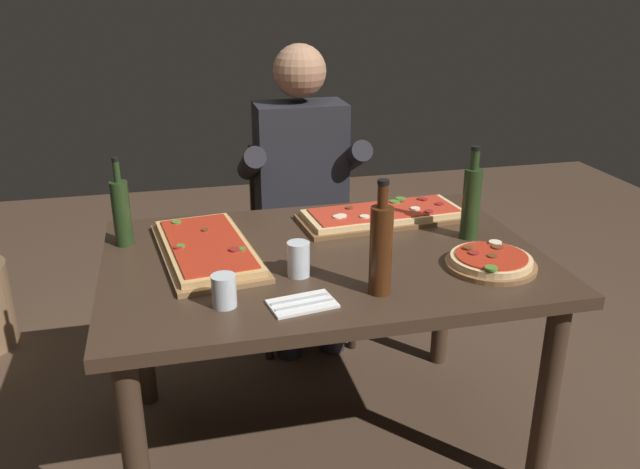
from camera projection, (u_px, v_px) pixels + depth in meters
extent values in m
plane|color=#4C3828|center=(323.00, 439.00, 2.39)|extent=(6.40, 6.40, 0.00)
cube|color=#3D2B1E|center=(324.00, 260.00, 2.12)|extent=(1.40, 0.96, 0.04)
cylinder|color=#3D2B1E|center=(136.00, 465.00, 1.76)|extent=(0.07, 0.07, 0.70)
cylinder|color=#3D2B1E|center=(547.00, 400.00, 2.03)|extent=(0.07, 0.07, 0.70)
cylinder|color=#3D2B1E|center=(141.00, 323.00, 2.49)|extent=(0.07, 0.07, 0.70)
cylinder|color=#3D2B1E|center=(443.00, 289.00, 2.76)|extent=(0.07, 0.07, 0.70)
cube|color=brown|center=(383.00, 218.00, 2.41)|extent=(0.64, 0.30, 0.02)
cube|color=#E5C184|center=(383.00, 214.00, 2.40)|extent=(0.59, 0.27, 0.02)
cube|color=red|center=(384.00, 210.00, 2.40)|extent=(0.55, 0.24, 0.01)
cylinder|color=brown|center=(349.00, 208.00, 2.40)|extent=(0.03, 0.03, 0.01)
cylinder|color=maroon|center=(424.00, 200.00, 2.49)|extent=(0.03, 0.03, 0.01)
cylinder|color=#4C7F2D|center=(395.00, 202.00, 2.47)|extent=(0.04, 0.04, 0.01)
cylinder|color=beige|center=(338.00, 217.00, 2.32)|extent=(0.04, 0.04, 0.01)
cylinder|color=maroon|center=(440.00, 204.00, 2.45)|extent=(0.03, 0.03, 0.01)
cylinder|color=#4C7F2D|center=(401.00, 199.00, 2.50)|extent=(0.04, 0.04, 0.01)
cylinder|color=beige|center=(342.00, 216.00, 2.33)|extent=(0.04, 0.04, 0.00)
cylinder|color=brown|center=(400.00, 201.00, 2.48)|extent=(0.04, 0.04, 0.00)
cylinder|color=beige|center=(365.00, 217.00, 2.32)|extent=(0.03, 0.03, 0.01)
cylinder|color=maroon|center=(422.00, 199.00, 2.50)|extent=(0.03, 0.03, 0.01)
cylinder|color=maroon|center=(429.00, 211.00, 2.37)|extent=(0.03, 0.03, 0.01)
cylinder|color=beige|center=(415.00, 208.00, 2.40)|extent=(0.04, 0.04, 0.01)
cube|color=olive|center=(207.00, 252.00, 2.12)|extent=(0.36, 0.61, 0.02)
cube|color=tan|center=(207.00, 247.00, 2.11)|extent=(0.32, 0.57, 0.02)
cube|color=#B72D19|center=(207.00, 243.00, 2.10)|extent=(0.28, 0.52, 0.01)
cylinder|color=#4C7F2D|center=(176.00, 222.00, 2.27)|extent=(0.03, 0.03, 0.00)
cylinder|color=#4C7F2D|center=(181.00, 246.00, 2.07)|extent=(0.03, 0.03, 0.01)
cylinder|color=maroon|center=(178.00, 247.00, 2.06)|extent=(0.03, 0.03, 0.01)
cylinder|color=maroon|center=(235.00, 250.00, 2.03)|extent=(0.03, 0.03, 0.01)
cylinder|color=#4C7F2D|center=(242.00, 249.00, 2.04)|extent=(0.03, 0.03, 0.01)
cylinder|color=brown|center=(205.00, 230.00, 2.20)|extent=(0.03, 0.03, 0.01)
cylinder|color=brown|center=(491.00, 265.00, 2.02)|extent=(0.28, 0.28, 0.02)
cylinder|color=#E5C184|center=(491.00, 260.00, 2.01)|extent=(0.25, 0.25, 0.02)
cylinder|color=#B72D19|center=(492.00, 256.00, 2.01)|extent=(0.22, 0.22, 0.01)
cylinder|color=brown|center=(468.00, 248.00, 2.05)|extent=(0.03, 0.03, 0.01)
cylinder|color=brown|center=(498.00, 247.00, 2.06)|extent=(0.04, 0.04, 0.01)
cylinder|color=#4C7F2D|center=(491.00, 268.00, 1.91)|extent=(0.04, 0.04, 0.01)
cylinder|color=brown|center=(492.00, 256.00, 1.99)|extent=(0.03, 0.03, 0.00)
cylinder|color=beige|center=(495.00, 243.00, 2.09)|extent=(0.04, 0.04, 0.01)
cylinder|color=maroon|center=(474.00, 253.00, 2.01)|extent=(0.03, 0.03, 0.01)
cylinder|color=#47230F|center=(381.00, 251.00, 1.82)|extent=(0.06, 0.06, 0.26)
cylinder|color=#47230F|center=(383.00, 196.00, 1.76)|extent=(0.03, 0.03, 0.07)
cylinder|color=black|center=(383.00, 182.00, 1.74)|extent=(0.03, 0.03, 0.01)
cylinder|color=#233819|center=(471.00, 204.00, 2.21)|extent=(0.06, 0.06, 0.24)
cylinder|color=#233819|center=(475.00, 160.00, 2.15)|extent=(0.03, 0.03, 0.07)
cylinder|color=black|center=(476.00, 148.00, 2.14)|extent=(0.03, 0.03, 0.01)
cylinder|color=#233819|center=(122.00, 214.00, 2.16)|extent=(0.06, 0.06, 0.22)
cylinder|color=#233819|center=(117.00, 171.00, 2.10)|extent=(0.02, 0.02, 0.07)
cylinder|color=black|center=(115.00, 159.00, 2.09)|extent=(0.02, 0.02, 0.01)
cylinder|color=silver|center=(224.00, 291.00, 1.77)|extent=(0.07, 0.07, 0.09)
cylinder|color=#5B3814|center=(224.00, 299.00, 1.78)|extent=(0.06, 0.06, 0.04)
cylinder|color=silver|center=(298.00, 259.00, 1.95)|extent=(0.07, 0.07, 0.11)
cylinder|color=#5B3814|center=(299.00, 267.00, 1.96)|extent=(0.06, 0.06, 0.06)
cube|color=white|center=(302.00, 304.00, 1.79)|extent=(0.20, 0.14, 0.01)
cube|color=silver|center=(305.00, 305.00, 1.77)|extent=(0.17, 0.04, 0.00)
cube|color=silver|center=(300.00, 299.00, 1.80)|extent=(0.17, 0.04, 0.00)
cube|color=black|center=(302.00, 249.00, 2.96)|extent=(0.44, 0.44, 0.04)
cube|color=black|center=(292.00, 187.00, 3.05)|extent=(0.40, 0.04, 0.42)
cylinder|color=black|center=(268.00, 317.00, 2.83)|extent=(0.04, 0.04, 0.41)
cylinder|color=black|center=(353.00, 307.00, 2.91)|extent=(0.04, 0.04, 0.41)
cylinder|color=black|center=(256.00, 280.00, 3.17)|extent=(0.04, 0.04, 0.41)
cylinder|color=black|center=(331.00, 272.00, 3.25)|extent=(0.04, 0.04, 0.41)
cylinder|color=#23232D|center=(288.00, 310.00, 2.85)|extent=(0.11, 0.11, 0.45)
cylinder|color=#23232D|center=(333.00, 305.00, 2.89)|extent=(0.11, 0.11, 0.45)
cube|color=#23232D|center=(306.00, 241.00, 2.84)|extent=(0.34, 0.40, 0.12)
cube|color=#232328|center=(301.00, 163.00, 2.81)|extent=(0.38, 0.22, 0.52)
sphere|color=#A37556|center=(300.00, 71.00, 2.66)|extent=(0.22, 0.22, 0.22)
cylinder|color=#232328|center=(251.00, 164.00, 2.71)|extent=(0.09, 0.31, 0.21)
cylinder|color=#232328|center=(353.00, 157.00, 2.80)|extent=(0.09, 0.31, 0.21)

